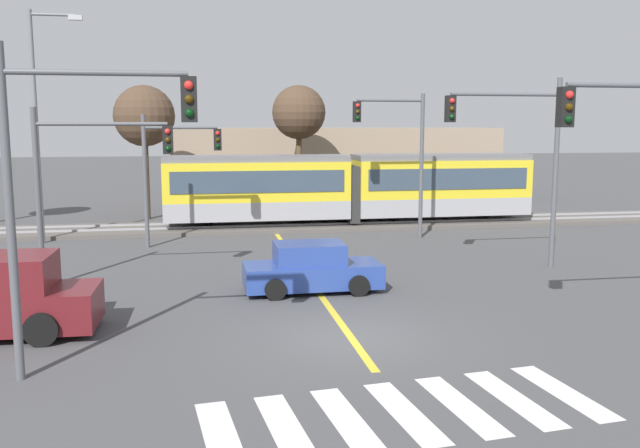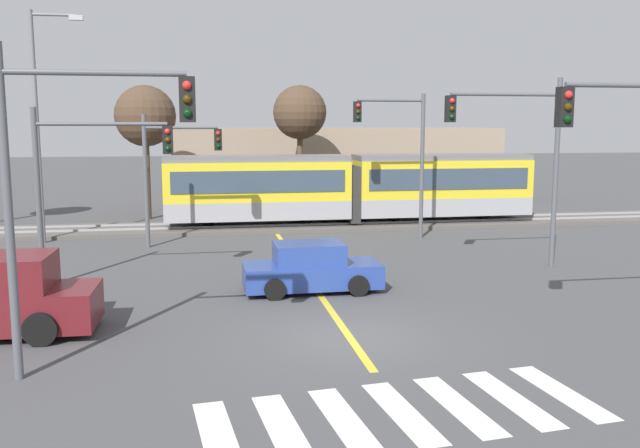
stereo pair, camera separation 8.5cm
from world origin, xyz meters
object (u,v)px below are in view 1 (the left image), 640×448
bare_tree_east (299,113)px  light_rail_tram (350,186)px  traffic_light_mid_left (87,169)px  traffic_light_far_right (400,144)px  traffic_light_far_left (172,161)px  traffic_light_mid_right (521,145)px  traffic_light_near_left (71,165)px  street_lamp_west (40,115)px  bare_tree_west (144,117)px  sedan_crossing (312,269)px

bare_tree_east → light_rail_tram: bearing=-70.9°
traffic_light_mid_left → traffic_light_far_right: traffic_light_far_right is taller
traffic_light_far_left → traffic_light_far_right: (9.92, 0.37, 0.68)m
traffic_light_mid_right → traffic_light_far_right: size_ratio=1.04×
traffic_light_far_left → traffic_light_far_right: traffic_light_far_right is taller
traffic_light_mid_left → traffic_light_far_left: (2.36, 6.68, -0.14)m
traffic_light_far_left → traffic_light_near_left: traffic_light_near_left is taller
traffic_light_mid_right → street_lamp_west: 19.74m
street_lamp_west → bare_tree_east: (12.29, 7.88, 0.22)m
traffic_light_far_left → bare_tree_west: 9.35m
light_rail_tram → bare_tree_west: bearing=156.7°
traffic_light_mid_left → bare_tree_east: size_ratio=0.77×
traffic_light_mid_right → bare_tree_east: bare_tree_east is taller
traffic_light_near_left → street_lamp_west: bearing=103.8°
traffic_light_mid_right → traffic_light_far_right: 7.35m
light_rail_tram → traffic_light_near_left: (-9.99, -19.39, 2.28)m
sedan_crossing → traffic_light_mid_right: traffic_light_mid_right is taller
traffic_light_near_left → bare_tree_east: bearing=71.8°
traffic_light_far_left → traffic_light_far_right: 9.95m
traffic_light_mid_left → bare_tree_east: bare_tree_east is taller
traffic_light_far_right → bare_tree_east: 10.09m
sedan_crossing → bare_tree_west: (-6.19, 17.65, 4.84)m
traffic_light_near_left → bare_tree_west: bare_tree_west is taller
bare_tree_west → street_lamp_west: bearing=-118.3°
traffic_light_far_left → traffic_light_mid_right: 13.91m
traffic_light_far_left → traffic_light_far_right: size_ratio=0.86×
sedan_crossing → street_lamp_west: (-9.97, 10.63, 4.83)m
traffic_light_mid_left → traffic_light_far_left: 7.09m
traffic_light_mid_right → street_lamp_west: bearing=154.2°
light_rail_tram → traffic_light_far_left: traffic_light_far_left is taller
traffic_light_mid_left → traffic_light_far_right: size_ratio=0.87×
sedan_crossing → bare_tree_east: (2.33, 18.51, 5.06)m
traffic_light_near_left → traffic_light_far_right: size_ratio=1.03×
traffic_light_mid_right → bare_tree_west: (-13.97, 15.58, 1.15)m
light_rail_tram → traffic_light_far_left: bearing=-152.3°
traffic_light_far_left → sedan_crossing: bearing=-62.9°
traffic_light_mid_left → bare_tree_west: (0.61, 15.66, 1.80)m
light_rail_tram → traffic_light_mid_left: (-10.97, -11.20, 1.69)m
bare_tree_east → traffic_light_mid_left: bearing=-118.9°
bare_tree_east → sedan_crossing: bearing=-97.2°
light_rail_tram → bare_tree_west: bare_tree_west is taller
sedan_crossing → street_lamp_west: bearing=133.2°
sedan_crossing → traffic_light_near_left: 9.25m
traffic_light_mid_left → bare_tree_east: 18.98m
bare_tree_west → traffic_light_mid_right: bearing=-48.1°
traffic_light_far_right → sedan_crossing: bearing=-121.2°
traffic_light_mid_left → traffic_light_near_left: (0.98, -8.20, 0.59)m
traffic_light_far_right → street_lamp_west: bearing=174.1°
traffic_light_near_left → street_lamp_west: street_lamp_west is taller
traffic_light_far_left → bare_tree_west: size_ratio=0.77×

